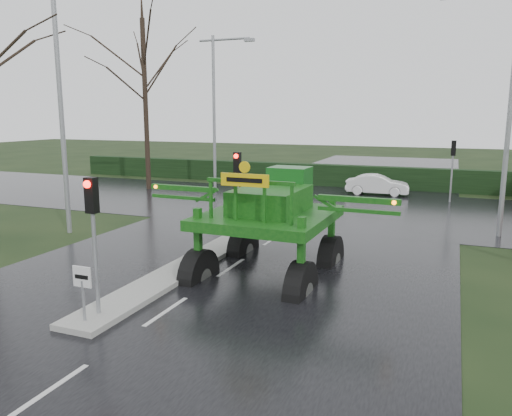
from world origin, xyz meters
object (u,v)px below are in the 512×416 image
at_px(keep_left_sign, 83,285).
at_px(white_sedan, 377,195).
at_px(traffic_signal_near, 93,217).
at_px(street_light_left_near, 65,89).
at_px(street_light_right, 504,88).
at_px(street_light_left_far, 218,99).
at_px(crop_sprayer, 201,208).
at_px(traffic_signal_mid, 237,176).
at_px(traffic_signal_far, 453,157).

relative_size(keep_left_sign, white_sedan, 0.35).
height_order(traffic_signal_near, street_light_left_near, street_light_left_near).
xyz_separation_m(traffic_signal_near, street_light_right, (9.49, 13.01, 3.40)).
height_order(traffic_signal_near, street_light_left_far, street_light_left_far).
distance_m(crop_sprayer, white_sedan, 18.57).
height_order(keep_left_sign, street_light_left_far, street_light_left_far).
xyz_separation_m(traffic_signal_mid, street_light_left_far, (-6.89, 12.51, 3.40)).
xyz_separation_m(traffic_signal_far, white_sedan, (-4.28, 1.14, -2.59)).
bearing_deg(street_light_right, street_light_left_far, 153.98).
height_order(traffic_signal_mid, street_light_left_near, street_light_left_near).
bearing_deg(traffic_signal_mid, street_light_right, 25.40).
height_order(keep_left_sign, traffic_signal_far, traffic_signal_far).
relative_size(traffic_signal_far, street_light_right, 0.35).
bearing_deg(traffic_signal_near, traffic_signal_mid, 90.00).
bearing_deg(street_light_left_near, crop_sprayer, -21.86).
bearing_deg(traffic_signal_mid, white_sedan, 75.57).
bearing_deg(street_light_left_far, white_sedan, 6.31).
xyz_separation_m(traffic_signal_mid, traffic_signal_far, (7.80, 12.52, 0.00)).
bearing_deg(street_light_left_near, traffic_signal_far, 43.63).
distance_m(keep_left_sign, traffic_signal_mid, 9.12).
height_order(traffic_signal_near, street_light_right, street_light_right).
distance_m(street_light_left_near, crop_sprayer, 9.13).
bearing_deg(crop_sprayer, street_light_right, 47.68).
height_order(traffic_signal_far, street_light_left_near, street_light_left_near).
height_order(traffic_signal_mid, street_light_left_far, street_light_left_far).
relative_size(traffic_signal_near, street_light_left_near, 0.35).
distance_m(traffic_signal_near, street_light_right, 16.46).
height_order(traffic_signal_far, street_light_right, street_light_right).
bearing_deg(keep_left_sign, traffic_signal_far, 70.07).
bearing_deg(white_sedan, street_light_left_near, 142.23).
distance_m(keep_left_sign, traffic_signal_far, 22.93).
height_order(street_light_right, crop_sprayer, street_light_right).
xyz_separation_m(keep_left_sign, crop_sprayer, (0.81, 4.41, 1.12)).
bearing_deg(crop_sprayer, traffic_signal_mid, 101.36).
distance_m(traffic_signal_near, street_light_left_far, 22.37).
bearing_deg(keep_left_sign, traffic_signal_near, 90.00).
distance_m(traffic_signal_far, white_sedan, 5.13).
relative_size(street_light_right, crop_sprayer, 1.21).
bearing_deg(traffic_signal_far, traffic_signal_mid, 58.07).
relative_size(traffic_signal_mid, white_sedan, 0.92).
height_order(traffic_signal_near, white_sedan, traffic_signal_near).
bearing_deg(street_light_right, keep_left_sign, -125.12).
bearing_deg(white_sedan, crop_sprayer, 168.27).
distance_m(keep_left_sign, street_light_left_far, 23.11).
xyz_separation_m(street_light_left_far, crop_sprayer, (7.70, -17.09, -3.81)).
bearing_deg(white_sedan, traffic_signal_far, -108.20).
height_order(traffic_signal_mid, white_sedan, traffic_signal_mid).
relative_size(street_light_left_near, white_sedan, 2.61).
relative_size(traffic_signal_near, traffic_signal_far, 1.00).
bearing_deg(street_light_right, white_sedan, 123.16).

